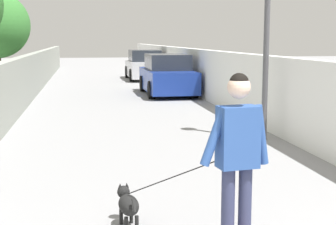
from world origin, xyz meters
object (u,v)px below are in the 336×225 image
(dog, at_px, (128,204))
(car_near, at_px, (167,76))
(person_skateboarder, at_px, (238,148))
(car_far, at_px, (145,66))

(dog, xyz_separation_m, car_near, (13.21, -2.69, 0.44))
(person_skateboarder, height_order, car_far, person_skateboarder)
(person_skateboarder, distance_m, dog, 1.60)
(car_near, bearing_deg, person_skateboarder, 173.06)
(person_skateboarder, height_order, dog, person_skateboarder)
(dog, bearing_deg, car_far, -7.52)
(person_skateboarder, height_order, car_near, person_skateboarder)
(person_skateboarder, relative_size, car_near, 0.43)
(car_near, xyz_separation_m, car_far, (7.16, -0.00, 0.00))
(person_skateboarder, xyz_separation_m, car_far, (21.34, -1.73, -0.38))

